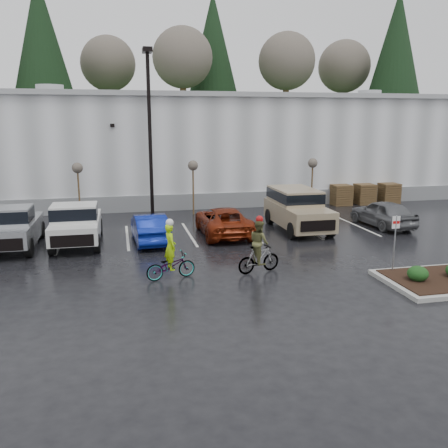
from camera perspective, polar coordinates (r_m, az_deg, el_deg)
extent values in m
plane|color=black|center=(16.58, 8.61, -7.15)|extent=(120.00, 120.00, 0.00)
cube|color=#A9ACAE|center=(37.04, -3.62, 9.28)|extent=(60.00, 15.00, 7.00)
cube|color=slate|center=(29.98, -1.29, 2.79)|extent=(60.00, 0.12, 1.00)
cube|color=#999B9E|center=(37.02, -3.70, 14.77)|extent=(60.50, 15.50, 0.30)
cube|color=#1D3817|center=(59.87, -7.11, 9.92)|extent=(80.00, 25.00, 6.00)
cylinder|color=black|center=(26.61, -8.88, 10.09)|extent=(0.20, 0.20, 9.00)
cube|color=black|center=(26.84, -9.23, 19.95)|extent=(0.50, 1.00, 0.25)
cylinder|color=#462F1C|center=(27.93, -17.03, 3.40)|extent=(0.10, 0.10, 2.80)
sphere|color=#4F473F|center=(27.75, -17.23, 6.46)|extent=(0.60, 0.60, 0.60)
cylinder|color=#462F1C|center=(28.17, -3.72, 3.99)|extent=(0.10, 0.10, 2.80)
sphere|color=#4F473F|center=(27.99, -3.76, 7.03)|extent=(0.60, 0.60, 0.60)
cylinder|color=#462F1C|center=(30.22, 10.51, 4.39)|extent=(0.10, 0.10, 2.80)
sphere|color=#4F473F|center=(30.06, 10.63, 7.22)|extent=(0.60, 0.60, 0.60)
cube|color=#462F1C|center=(32.26, 13.87, 3.43)|extent=(1.20, 1.20, 1.35)
cube|color=#462F1C|center=(33.05, 16.52, 3.49)|extent=(1.20, 1.20, 1.35)
cube|color=#462F1C|center=(33.96, 19.19, 3.54)|extent=(1.20, 1.20, 1.35)
ellipsoid|color=#163412|center=(17.45, 22.28, -5.54)|extent=(0.70, 0.70, 0.52)
cylinder|color=gray|center=(18.11, 19.80, -2.44)|extent=(0.05, 0.05, 2.20)
cube|color=white|center=(17.92, 20.00, 0.19)|extent=(0.30, 0.02, 0.45)
cube|color=red|center=(17.91, 20.02, 0.18)|extent=(0.26, 0.02, 0.10)
imported|color=navy|center=(22.01, -8.95, -0.46)|extent=(1.64, 4.12, 1.33)
imported|color=maroon|center=(23.16, -0.07, 0.38)|extent=(2.32, 4.93, 1.36)
imported|color=slate|center=(26.28, 18.56, 1.24)|extent=(2.01, 4.30, 1.42)
imported|color=#3F3F44|center=(16.89, -6.43, -5.03)|extent=(1.89, 1.01, 0.94)
imported|color=#9DD60B|center=(16.69, -6.48, -2.73)|extent=(0.52, 0.67, 1.64)
sphere|color=silver|center=(16.49, -6.56, 0.16)|extent=(0.27, 0.27, 0.27)
imported|color=#3F3F44|center=(17.49, 4.22, -4.22)|extent=(1.72, 0.88, 1.03)
imported|color=brown|center=(17.32, 4.25, -2.17)|extent=(0.61, 0.87, 1.62)
sphere|color=#990C0C|center=(17.13, 4.29, 0.57)|extent=(0.27, 0.27, 0.27)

